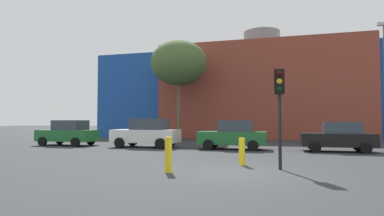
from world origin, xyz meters
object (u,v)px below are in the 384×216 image
Objects in this scene: parked_car_3 at (338,137)px; bollard_yellow_0 at (242,151)px; parked_car_1 at (147,133)px; bare_tree_0 at (179,63)px; parked_car_2 at (233,135)px; bollard_yellow_1 at (168,155)px; traffic_light_island at (279,95)px; parked_car_0 at (68,133)px.

parked_car_3 is 8.40m from bollard_yellow_0.
parked_car_1 is 0.48× the size of bare_tree_0.
parked_car_3 is at bearing 180.00° from parked_car_2.
bollard_yellow_1 is at bearing -132.14° from bollard_yellow_0.
traffic_light_island is at bearing 109.45° from parked_car_2.
bollard_yellow_0 is (7.38, -14.92, -6.52)m from bare_tree_0.
parked_car_0 reaches higher than parked_car_2.
parked_car_0 is 17.83m from parked_car_3.
parked_car_0 is 3.48× the size of bollard_yellow_1.
parked_car_0 is at bearing 0.00° from parked_car_2.
bare_tree_0 is 8.54× the size of bollard_yellow_0.
parked_car_2 is 1.05× the size of parked_car_3.
parked_car_2 is at bearing -52.57° from bare_tree_0.
bare_tree_0 reaches higher than traffic_light_island.
traffic_light_island reaches higher than parked_car_0.
traffic_light_island reaches higher than bollard_yellow_1.
bollard_yellow_1 is at bearing 117.42° from parked_car_1.
bollard_yellow_1 reaches higher than bollard_yellow_0.
parked_car_1 is 9.94m from bollard_yellow_0.
traffic_light_island is 2.68m from bollard_yellow_0.
bollard_yellow_0 is at bearing 47.86° from bollard_yellow_1.
parked_car_0 is at bearing 0.00° from parked_car_3.
parked_car_1 is at bearing 0.00° from parked_car_2.
parked_car_1 is 4.10× the size of bollard_yellow_0.
parked_car_2 is at bearing 100.57° from bollard_yellow_0.
parked_car_3 is at bearing -180.00° from parked_car_1.
traffic_light_island is (14.61, -7.78, 1.75)m from parked_car_0.
parked_car_2 is (5.77, 0.00, -0.06)m from parked_car_1.
bollard_yellow_1 is (5.19, -17.35, -6.46)m from bare_tree_0.
traffic_light_island is (-3.23, -7.78, 1.81)m from parked_car_3.
parked_car_3 is (5.97, -0.00, -0.04)m from parked_car_2.
traffic_light_island is 0.39× the size of bare_tree_0.
bare_tree_0 reaches higher than bollard_yellow_0.
parked_car_1 reaches higher than parked_car_0.
bare_tree_0 is at bearing 116.33° from bollard_yellow_0.
bare_tree_0 reaches higher than parked_car_0.
bare_tree_0 reaches higher than parked_car_1.
traffic_light_island is (8.52, -7.78, 1.70)m from parked_car_1.
parked_car_2 is 5.97m from parked_car_3.
bare_tree_0 is 19.22m from bollard_yellow_1.
traffic_light_island is at bearing -29.04° from bollard_yellow_0.
traffic_light_island reaches higher than parked_car_3.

